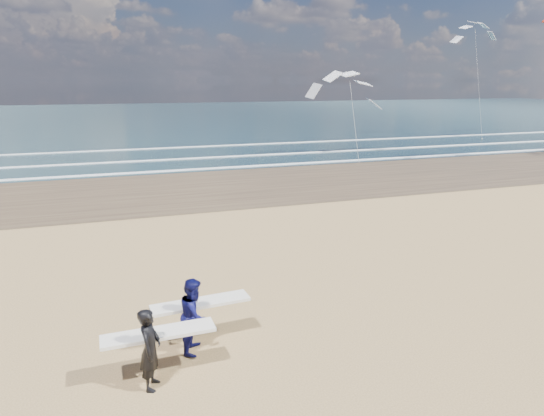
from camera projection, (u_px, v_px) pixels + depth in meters
name	position (u px, v px, depth m)	size (l,w,h in m)	color
wet_sand_strip	(445.00, 169.00, 32.47)	(220.00, 12.00, 0.01)	#463525
ocean	(239.00, 115.00, 81.97)	(220.00, 100.00, 0.02)	#1A3039
foam_breakers	(369.00, 149.00, 41.72)	(220.00, 11.70, 0.05)	white
surfer_near	(152.00, 346.00, 9.21)	(2.21, 0.98, 1.63)	black
surfer_far	(195.00, 314.00, 10.48)	(2.23, 1.18, 1.66)	#0C0D47
kite_1	(352.00, 100.00, 36.60)	(6.35, 4.80, 7.45)	slate
kite_5	(478.00, 71.00, 49.46)	(5.28, 4.68, 12.56)	slate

